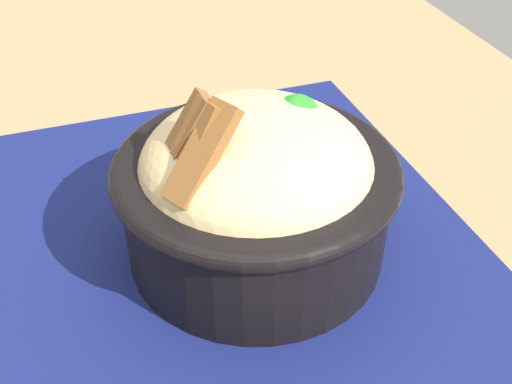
# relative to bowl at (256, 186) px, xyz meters

# --- Properties ---
(table) EXTENTS (1.39, 0.79, 0.72)m
(table) POSITION_rel_bowl_xyz_m (0.03, -0.03, -0.12)
(table) COLOR #99754C
(table) RESTS_ON ground_plane
(placemat) EXTENTS (0.48, 0.37, 0.00)m
(placemat) POSITION_rel_bowl_xyz_m (0.02, -0.02, -0.06)
(placemat) COLOR #11194C
(placemat) RESTS_ON table
(bowl) EXTENTS (0.21, 0.21, 0.13)m
(bowl) POSITION_rel_bowl_xyz_m (0.00, 0.00, 0.00)
(bowl) COLOR black
(bowl) RESTS_ON placemat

